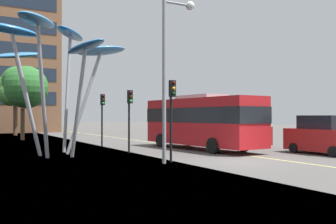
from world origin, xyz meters
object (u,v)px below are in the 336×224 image
Objects in this scene: car_parked_near at (322,136)px; traffic_light_island_mid at (102,109)px; leaf_sculpture at (49,49)px; car_parked_mid at (244,132)px; red_bus at (201,120)px; traffic_light_kerb_far at (130,108)px; traffic_light_kerb_near at (172,103)px; street_lamp at (171,58)px.

traffic_light_island_mid is at bearing 129.96° from car_parked_near.
car_parked_mid is at bearing -2.85° from leaf_sculpture.
leaf_sculpture is 16.85m from car_parked_near.
traffic_light_kerb_far reaches higher than red_bus.
traffic_light_island_mid reaches higher than car_parked_mid.
leaf_sculpture is 2.55× the size of car_parked_mid.
traffic_light_kerb_near is 1.04× the size of traffic_light_island_mid.
traffic_light_island_mid is (0.14, 5.34, 0.02)m from traffic_light_kerb_far.
car_parked_mid is (9.50, 0.68, -1.71)m from traffic_light_kerb_far.
car_parked_near is (14.21, -7.47, -5.12)m from leaf_sculpture.
traffic_light_kerb_far is 0.99× the size of traffic_light_island_mid.
traffic_light_kerb_far is at bearing 87.52° from street_lamp.
traffic_light_kerb_far is at bearing 147.91° from car_parked_near.
street_lamp is at bearing -58.57° from leaf_sculpture.
traffic_light_kerb_far is (-5.21, -0.02, 0.76)m from red_bus.
red_bus is 2.47× the size of car_parked_mid.
car_parked_near is at bearing -50.04° from traffic_light_island_mid.
traffic_light_kerb_far is 9.68m from car_parked_mid.
leaf_sculpture reaches higher than red_bus.
traffic_light_kerb_near is at bearing 55.41° from street_lamp.
traffic_light_kerb_near is at bearing -147.99° from car_parked_mid.
red_bus is at bearing -171.27° from car_parked_mid.
leaf_sculpture is 14.92m from car_parked_mid.
car_parked_near is 6.78m from car_parked_mid.
car_parked_near is 1.09× the size of car_parked_mid.
leaf_sculpture is at bearing 172.05° from red_bus.
red_bus is 0.97× the size of leaf_sculpture.
traffic_light_island_mid is (4.62, 3.97, -3.41)m from leaf_sculpture.
car_parked_mid is at bearing -26.49° from traffic_light_island_mid.
traffic_light_island_mid is at bearing 40.69° from leaf_sculpture.
street_lamp is at bearing -124.59° from traffic_light_kerb_near.
leaf_sculpture is at bearing 123.56° from traffic_light_kerb_near.
street_lamp reaches higher than traffic_light_kerb_near.
leaf_sculpture is 8.22m from street_lamp.
traffic_light_island_mid is 0.85× the size of car_parked_near.
red_bus is 2.26× the size of car_parked_near.
traffic_light_island_mid is 15.03m from car_parked_near.
car_parked_mid is at bearing 32.65° from street_lamp.
car_parked_near is 10.74m from street_lamp.
car_parked_mid is at bearing 32.01° from traffic_light_kerb_near.
traffic_light_kerb_far is 11.60m from car_parked_near.
traffic_light_kerb_near is 0.96× the size of car_parked_mid.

